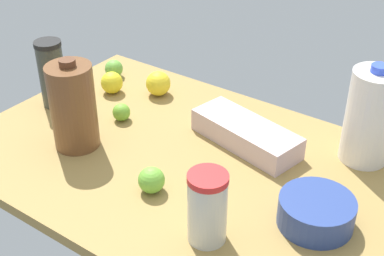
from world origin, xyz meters
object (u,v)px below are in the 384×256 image
object	(u,v)px
shaker_bottle	(52,74)
lime_beside_bowl	(151,180)
lemon_near_front	(112,83)
egg_carton	(246,134)
lime_by_jug	(114,69)
lemon_loose	(158,83)
chocolate_milk_jug	(73,106)
mixing_bowl	(316,212)
lime_far_back	(121,112)
milk_jug	(370,117)
tumbler_cup	(207,207)

from	to	relation	value
shaker_bottle	lime_beside_bowl	world-z (taller)	shaker_bottle
shaker_bottle	lemon_near_front	xyz separation A→B (cm)	(8.90, 15.25, -6.73)
egg_carton	lemon_near_front	size ratio (longest dim) A/B	4.46
lime_by_jug	lemon_loose	bearing A→B (deg)	-3.45
chocolate_milk_jug	shaker_bottle	bearing A→B (deg)	150.94
lime_by_jug	lime_beside_bowl	size ratio (longest dim) A/B	0.93
chocolate_milk_jug	shaker_bottle	distance (cm)	24.31
mixing_bowl	lime_far_back	size ratio (longest dim) A/B	3.24
lime_beside_bowl	chocolate_milk_jug	bearing A→B (deg)	171.99
milk_jug	lime_beside_bowl	distance (cm)	55.71
chocolate_milk_jug	lime_by_jug	distance (cm)	41.27
tumbler_cup	lime_beside_bowl	distance (cm)	20.73
shaker_bottle	milk_jug	world-z (taller)	milk_jug
milk_jug	egg_carton	bearing A→B (deg)	-157.09
lemon_loose	lime_by_jug	size ratio (longest dim) A/B	1.29
tumbler_cup	lemon_near_front	size ratio (longest dim) A/B	2.40
mixing_bowl	lime_far_back	distance (cm)	64.07
mixing_bowl	lemon_near_front	xyz separation A→B (cm)	(-77.02, 19.43, 0.14)
milk_jug	lime_by_jug	distance (cm)	84.02
egg_carton	lemon_loose	size ratio (longest dim) A/B	4.00
milk_jug	lime_by_jug	size ratio (longest dim) A/B	4.43
chocolate_milk_jug	lemon_near_front	world-z (taller)	chocolate_milk_jug
mixing_bowl	chocolate_milk_jug	bearing A→B (deg)	-173.29
lemon_near_front	lime_beside_bowl	world-z (taller)	lemon_near_front
lime_beside_bowl	lime_by_jug	bearing A→B (deg)	140.43
lemon_loose	lemon_near_front	bearing A→B (deg)	-150.06
lime_far_back	lime_by_jug	xyz separation A→B (cm)	(-20.43, 19.29, 0.41)
tumbler_cup	lime_far_back	bearing A→B (deg)	151.14
mixing_bowl	shaker_bottle	distance (cm)	86.29
shaker_bottle	lime_far_back	bearing A→B (deg)	11.13
chocolate_milk_jug	egg_carton	world-z (taller)	chocolate_milk_jug
tumbler_cup	chocolate_milk_jug	distance (cm)	48.99
egg_carton	lime_beside_bowl	world-z (taller)	same
mixing_bowl	lemon_near_front	distance (cm)	79.43
lime_by_jug	lime_far_back	bearing A→B (deg)	-43.36
shaker_bottle	egg_carton	bearing A→B (deg)	13.88
shaker_bottle	lime_far_back	size ratio (longest dim) A/B	3.96
chocolate_milk_jug	shaker_bottle	xyz separation A→B (cm)	(-21.21, 11.79, -1.45)
shaker_bottle	mixing_bowl	bearing A→B (deg)	-2.78
lime_beside_bowl	tumbler_cup	bearing A→B (deg)	-15.95
lime_beside_bowl	shaker_bottle	bearing A→B (deg)	162.39
shaker_bottle	lime_far_back	world-z (taller)	shaker_bottle
chocolate_milk_jug	milk_jug	distance (cm)	74.55
milk_jug	lemon_near_front	world-z (taller)	milk_jug
tumbler_cup	shaker_bottle	size ratio (longest dim) A/B	0.81
egg_carton	lemon_loose	xyz separation A→B (cm)	(-36.12, 8.28, 0.69)
shaker_bottle	lime_by_jug	distance (cm)	24.85
egg_carton	lime_beside_bowl	xyz separation A→B (cm)	(-7.82, -30.06, 0.05)
shaker_bottle	egg_carton	size ratio (longest dim) A/B	0.66
shaker_bottle	lime_far_back	distance (cm)	24.09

